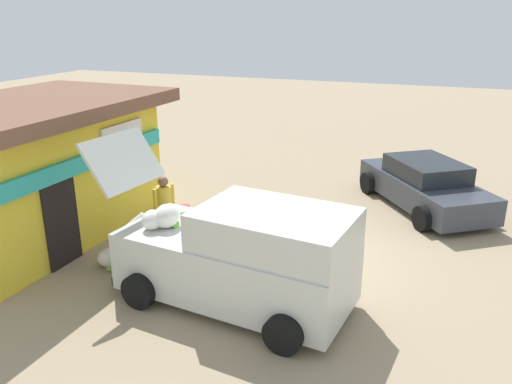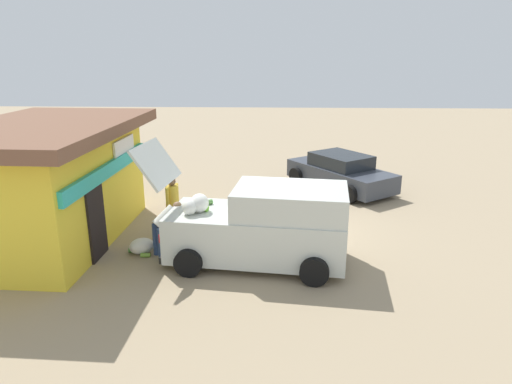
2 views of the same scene
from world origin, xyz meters
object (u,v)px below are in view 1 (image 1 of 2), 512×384
object	(u,v)px
customer_bending	(135,235)
delivery_van	(242,256)
vendor_standing	(165,207)
parked_sedan	(425,185)
paint_bucket	(185,211)
storefront_bar	(35,168)
unloaded_banana_pile	(113,258)

from	to	relation	value
customer_bending	delivery_van	bearing A→B (deg)	-97.20
vendor_standing	customer_bending	bearing A→B (deg)	-176.27
customer_bending	vendor_standing	bearing A→B (deg)	3.73
vendor_standing	customer_bending	distance (m)	1.32
parked_sedan	paint_bucket	distance (m)	6.53
parked_sedan	paint_bucket	xyz separation A→B (m)	(-2.96, 5.80, -0.48)
vendor_standing	paint_bucket	world-z (taller)	vendor_standing
parked_sedan	vendor_standing	distance (m)	7.14
parked_sedan	paint_bucket	world-z (taller)	parked_sedan
delivery_van	vendor_standing	distance (m)	3.02
storefront_bar	paint_bucket	size ratio (longest dim) A/B	21.71
paint_bucket	parked_sedan	bearing A→B (deg)	-62.94
storefront_bar	vendor_standing	xyz separation A→B (m)	(0.44, -3.14, -0.70)
unloaded_banana_pile	paint_bucket	xyz separation A→B (m)	(3.06, -0.06, -0.04)
unloaded_banana_pile	customer_bending	bearing A→B (deg)	-95.95
delivery_van	parked_sedan	world-z (taller)	delivery_van
vendor_standing	delivery_van	bearing A→B (deg)	-122.55
delivery_van	unloaded_banana_pile	distance (m)	3.23
parked_sedan	storefront_bar	bearing A→B (deg)	121.75
storefront_bar	vendor_standing	size ratio (longest dim) A/B	3.91
delivery_van	unloaded_banana_pile	world-z (taller)	delivery_van
parked_sedan	customer_bending	bearing A→B (deg)	139.48
storefront_bar	delivery_van	distance (m)	5.85
unloaded_banana_pile	vendor_standing	bearing A→B (deg)	-24.72
vendor_standing	unloaded_banana_pile	world-z (taller)	vendor_standing
storefront_bar	unloaded_banana_pile	distance (m)	3.08
parked_sedan	delivery_van	bearing A→B (deg)	156.77
storefront_bar	customer_bending	world-z (taller)	storefront_bar
parked_sedan	customer_bending	distance (m)	8.02
storefront_bar	parked_sedan	world-z (taller)	storefront_bar
customer_bending	paint_bucket	xyz separation A→B (m)	(3.13, 0.59, -0.69)
vendor_standing	customer_bending	xyz separation A→B (m)	(-1.31, -0.09, -0.13)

